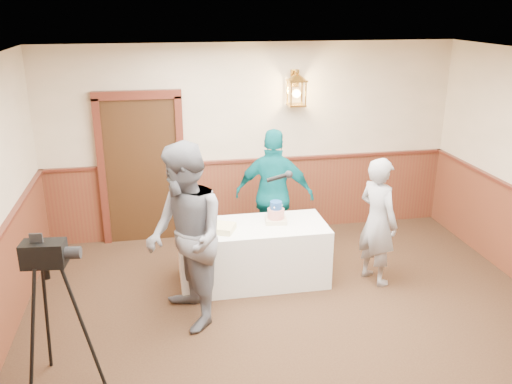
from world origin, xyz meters
TOP-DOWN VIEW (x-y plane):
  - ground at (0.00, 0.00)m, footprint 7.00×7.00m
  - room_shell at (-0.05, 0.45)m, footprint 6.02×7.02m
  - display_table at (-0.28, 1.90)m, footprint 1.80×0.80m
  - tiered_cake at (0.02, 1.96)m, footprint 0.29×0.29m
  - sheet_cake_yellow at (-0.71, 1.82)m, footprint 0.45×0.41m
  - sheet_cake_green at (-0.98, 1.94)m, footprint 0.34×0.27m
  - interviewer at (-1.14, 1.11)m, footprint 1.65×1.13m
  - baker at (1.21, 1.64)m, footprint 0.57×0.68m
  - assistant_p at (0.13, 2.55)m, footprint 1.13×0.77m
  - tv_camera_rig at (-2.34, 0.24)m, footprint 0.57×0.53m

SIDE VIEW (x-z plane):
  - ground at x=0.00m, z-range 0.00..0.00m
  - display_table at x=-0.28m, z-range 0.00..0.75m
  - tv_camera_rig at x=-2.34m, z-range -0.07..1.37m
  - sheet_cake_yellow at x=-0.71m, z-range 0.75..0.83m
  - sheet_cake_green at x=-0.98m, z-range 0.75..0.83m
  - baker at x=1.21m, z-range 0.00..1.60m
  - tiered_cake at x=0.02m, z-range 0.72..0.99m
  - assistant_p at x=0.13m, z-range 0.00..1.78m
  - interviewer at x=-1.14m, z-range 0.00..2.01m
  - room_shell at x=-0.05m, z-range 0.12..2.93m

